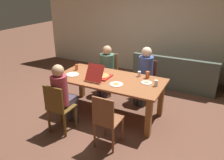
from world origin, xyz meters
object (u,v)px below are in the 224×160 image
person_1 (145,71)px  dining_table (110,84)px  chair_0 (109,72)px  pizza_box_0 (100,76)px  drinking_glass_0 (148,75)px  chair_1 (146,79)px  chair_2 (58,107)px  person_0 (106,66)px  person_2 (62,92)px  chair_3 (106,119)px  couch (175,75)px  plate_0 (116,84)px  plate_2 (147,83)px  drinking_glass_1 (156,83)px  plate_1 (72,74)px  drinking_glass_2 (77,67)px  drinking_glass_3 (139,74)px

person_1 → dining_table: bearing=-117.1°
chair_0 → pizza_box_0: pizza_box_0 is taller
chair_0 → drinking_glass_0: bearing=-26.5°
dining_table → chair_1: 1.08m
chair_2 → person_0: bearing=90.0°
person_0 → person_2: (-0.00, -1.62, 0.02)m
person_1 → chair_3: 1.81m
couch → pizza_box_0: bearing=-116.6°
plate_0 → plate_2: size_ratio=1.22×
person_1 → person_2: person_2 is taller
drinking_glass_1 → plate_1: bearing=-172.6°
chair_3 → plate_0: chair_3 is taller
person_0 → plate_1: (-0.26, -0.96, 0.08)m
drinking_glass_2 → drinking_glass_0: bearing=9.2°
person_0 → pizza_box_0: size_ratio=2.28×
person_0 → drinking_glass_1: person_0 is taller
person_0 → drinking_glass_3: size_ratio=11.14×
pizza_box_0 → drinking_glass_0: pizza_box_0 is taller
person_0 → drinking_glass_1: (1.40, -0.74, 0.13)m
plate_0 → drinking_glass_1: drinking_glass_1 is taller
chair_1 → drinking_glass_2: 1.58m
pizza_box_0 → person_0: bearing=111.0°
person_0 → drinking_glass_3: person_0 is taller
drinking_glass_0 → couch: bearing=82.4°
drinking_glass_1 → person_1: bearing=121.2°
person_0 → couch: (1.37, 1.24, -0.41)m
person_0 → chair_2: (0.00, -1.76, -0.20)m
chair_3 → dining_table: bearing=114.0°
couch → chair_2: bearing=-114.6°
chair_0 → person_2: person_2 is taller
person_1 → couch: person_1 is taller
drinking_glass_3 → chair_0: bearing=149.8°
chair_2 → plate_2: (1.21, 1.08, 0.28)m
drinking_glass_2 → plate_2: bearing=-0.1°
chair_3 → couch: (0.44, 2.99, -0.23)m
drinking_glass_3 → pizza_box_0: bearing=-147.3°
chair_1 → chair_0: bearing=-177.0°
person_1 → couch: size_ratio=0.60×
chair_3 → chair_1: bearing=90.0°
drinking_glass_0 → drinking_glass_3: (-0.17, 0.00, -0.01)m
drinking_glass_2 → chair_2: bearing=-72.1°
pizza_box_0 → chair_2: bearing=-109.7°
chair_2 → couch: (1.37, 3.00, -0.21)m
dining_table → chair_2: (-0.50, -0.97, -0.15)m
person_2 → person_1: bearing=60.8°
drinking_glass_1 → drinking_glass_0: bearing=130.3°
chair_1 → chair_3: 1.94m
chair_2 → drinking_glass_1: (1.40, 1.02, 0.33)m
chair_3 → drinking_glass_0: chair_3 is taller
person_2 → plate_2: (1.21, 0.94, 0.06)m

